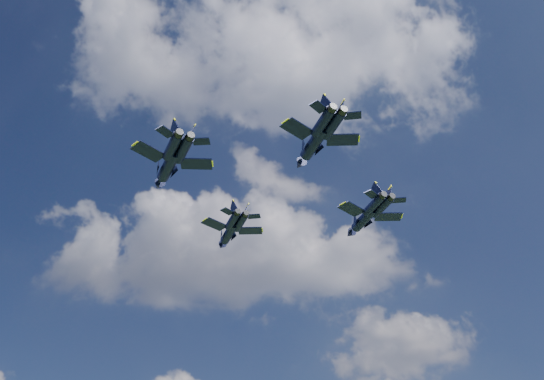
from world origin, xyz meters
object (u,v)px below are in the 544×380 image
(jet_left, at_px, (168,167))
(jet_right, at_px, (363,220))
(jet_lead, at_px, (229,233))
(jet_slot, at_px, (313,144))

(jet_left, xyz_separation_m, jet_right, (29.36, 14.65, -1.65))
(jet_lead, relative_size, jet_slot, 0.97)
(jet_right, bearing_deg, jet_lead, 138.49)
(jet_left, distance_m, jet_right, 32.85)
(jet_right, height_order, jet_slot, jet_slot)
(jet_lead, distance_m, jet_left, 22.33)
(jet_lead, bearing_deg, jet_slot, -84.45)
(jet_right, bearing_deg, jet_left, -178.65)
(jet_left, bearing_deg, jet_lead, 45.63)
(jet_left, bearing_deg, jet_right, -1.89)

